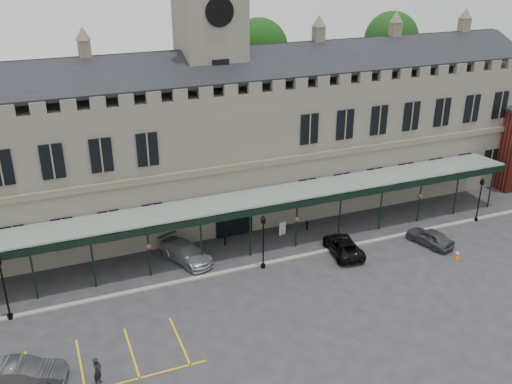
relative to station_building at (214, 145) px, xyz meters
name	(u,v)px	position (x,y,z in m)	size (l,w,h in m)	color
ground	(289,304)	(0.00, -15.91, -6.47)	(140.00, 140.00, 0.00)	#2A2A2D
station_building	(214,145)	(0.00, 0.00, 0.00)	(60.00, 10.36, 17.30)	#656054
clock_tower	(211,70)	(0.00, 0.09, 6.64)	(5.60, 5.60, 24.80)	#656054
canopy	(249,227)	(0.00, -8.45, -4.06)	(50.00, 4.10, 4.30)	#8C9E93
kerb	(258,265)	(0.00, -10.41, -6.41)	(60.00, 0.40, 0.12)	gray
parking_markings	(82,370)	(-14.00, -17.41, -6.47)	(16.00, 6.00, 0.01)	gold
tree_behind_mid	(259,50)	(8.00, 9.09, 6.35)	(6.00, 6.00, 16.00)	#332314
tree_behind_right	(391,40)	(24.00, 9.09, 6.35)	(6.00, 6.00, 16.00)	#332314
lamp_post_left	(3,281)	(-17.79, -10.47, -3.55)	(0.46, 0.46, 4.91)	black
lamp_post_mid	(263,237)	(0.23, -10.79, -3.81)	(0.42, 0.42, 4.48)	black
lamp_post_right	(480,196)	(20.97, -10.57, -4.00)	(0.39, 0.39, 4.17)	black
traffic_cone	(457,254)	(14.95, -15.22, -6.12)	(0.44, 0.44, 0.70)	#E25C07
sign_board	(282,229)	(3.81, -6.46, -5.89)	(0.67, 0.24, 1.18)	black
bollard_left	(225,241)	(-1.31, -6.39, -6.04)	(0.15, 0.15, 0.86)	black
bollard_right	(307,226)	(6.13, -6.51, -6.02)	(0.16, 0.16, 0.89)	black
car_left_b	(22,374)	(-17.14, -17.43, -5.68)	(1.67, 4.78, 1.57)	#3B3D43
car_taxi	(186,253)	(-4.94, -7.61, -5.74)	(2.05, 5.04, 1.46)	#989A9F
car_van	(343,246)	(7.00, -11.15, -5.82)	(2.15, 4.67, 1.30)	black
car_right_a	(430,237)	(14.34, -12.56, -5.78)	(1.61, 4.01, 1.37)	#3B3D43
person_a	(98,371)	(-13.20, -18.91, -5.57)	(0.65, 0.43, 1.79)	black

